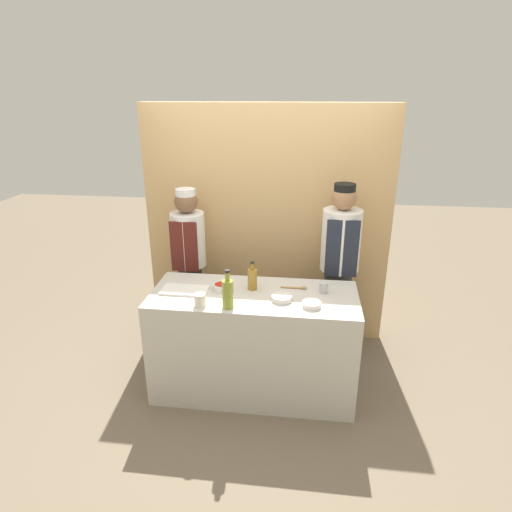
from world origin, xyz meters
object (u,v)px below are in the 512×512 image
Objects in this scene: sauce_bowl_red at (221,287)px; chef_right at (339,266)px; cutting_board at (185,290)px; cup_steel at (324,288)px; sauce_bowl_white at (312,304)px; chef_left at (190,262)px; bottle_vinegar at (252,279)px; bottle_oil at (228,293)px; cup_cream at (200,300)px; wooden_spoon at (297,288)px; sauce_bowl_purple at (282,298)px.

chef_right is (1.01, 0.65, -0.02)m from sauce_bowl_red.
cup_steel reaches higher than cutting_board.
chef_left reaches higher than sauce_bowl_white.
bottle_oil is (-0.14, -0.35, 0.03)m from bottle_vinegar.
bottle_vinegar is at bearing 67.69° from bottle_oil.
bottle_vinegar is 2.53× the size of cup_cream.
cutting_board is at bearing 149.96° from bottle_oil.
bottle_vinegar is 0.93m from chef_left.
bottle_vinegar reaches higher than cutting_board.
cutting_board is 1.49m from chef_right.
wooden_spoon is (-0.13, 0.31, -0.01)m from sauce_bowl_white.
chef_left reaches higher than sauce_bowl_red.
sauce_bowl_white is at bearing -15.59° from sauce_bowl_red.
cup_cream is 0.06× the size of chef_left.
cutting_board is 0.94m from wooden_spoon.
cup_steel is 0.05× the size of chef_right.
bottle_oil reaches higher than cup_cream.
cup_cream is 1.09× the size of cup_steel.
cup_cream reaches higher than sauce_bowl_white.
wooden_spoon is at bearing 28.23° from cup_cream.
sauce_bowl_red is at bearing 110.78° from bottle_oil.
cup_steel reaches higher than sauce_bowl_white.
chef_right reaches higher than cup_cream.
sauce_bowl_purple is (0.52, -0.13, -0.01)m from sauce_bowl_red.
sauce_bowl_purple is 0.45m from bottle_oil.
sauce_bowl_purple is 0.65m from cup_cream.
chef_left is at bearing 180.00° from chef_right.
cup_steel is at bearing 19.96° from cup_cream.
chef_left reaches higher than cup_steel.
wooden_spoon is (0.11, 0.23, -0.01)m from sauce_bowl_purple.
chef_left is 0.95× the size of chef_right.
sauce_bowl_purple is 1.82× the size of cup_steel.
sauce_bowl_white is 0.08× the size of chef_right.
bottle_vinegar reaches higher than sauce_bowl_white.
bottle_vinegar is (0.26, 0.05, 0.07)m from sauce_bowl_red.
cutting_board is 1.72× the size of wooden_spoon.
bottle_vinegar is at bearing -141.92° from chef_right.
chef_left is at bearing 141.32° from sauce_bowl_purple.
wooden_spoon is at bearing 9.46° from sauce_bowl_red.
cup_cream is (-0.63, -0.16, 0.02)m from sauce_bowl_purple.
wooden_spoon reaches higher than cutting_board.
sauce_bowl_purple is 0.43× the size of cutting_board.
chef_right is (0.90, 0.94, -0.11)m from bottle_oil.
chef_left reaches higher than cutting_board.
wooden_spoon is 1.21m from chef_left.
sauce_bowl_white is at bearing -27.86° from bottle_vinegar.
sauce_bowl_white is 0.65m from bottle_oil.
chef_right reaches higher than bottle_oil.
bottle_oil is at bearing -1.43° from cup_cream.
bottle_oil is 0.19× the size of chef_left.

